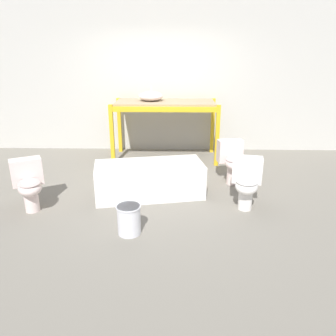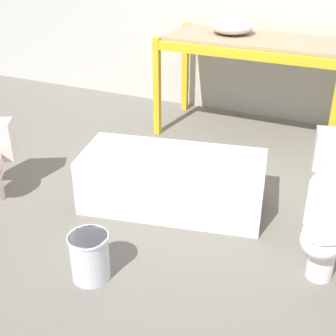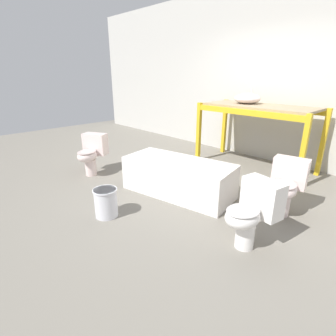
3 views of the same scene
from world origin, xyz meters
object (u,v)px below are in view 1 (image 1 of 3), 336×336
toilet_near (232,159)px  toilet_far (247,180)px  toilet_extra (29,182)px  sink_basin (151,96)px  bucket_white (129,219)px  bathtub_main (149,177)px

toilet_near → toilet_far: bearing=-97.1°
toilet_far → toilet_extra: size_ratio=1.00×
toilet_far → sink_basin: bearing=133.9°
bucket_white → toilet_extra: bearing=157.1°
sink_basin → toilet_far: sink_basin is taller
bathtub_main → toilet_far: toilet_far is taller
toilet_far → bucket_white: (-1.48, -0.73, -0.20)m
sink_basin → toilet_far: (1.43, -2.20, -0.82)m
sink_basin → bathtub_main: size_ratio=0.28×
bathtub_main → toilet_near: (1.28, 0.53, 0.11)m
toilet_near → toilet_far: (0.05, -0.88, 0.00)m
sink_basin → toilet_extra: 2.87m
toilet_near → toilet_extra: same height
toilet_far → toilet_extra: 2.88m
bathtub_main → bucket_white: bathtub_main is taller
sink_basin → toilet_far: size_ratio=0.68×
bathtub_main → toilet_near: 1.39m
bucket_white → bathtub_main: bearing=82.0°
bathtub_main → toilet_near: bearing=11.4°
bathtub_main → toilet_extra: bearing=-173.4°
bucket_white → toilet_far: bearing=26.1°
toilet_extra → bucket_white: size_ratio=1.92×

